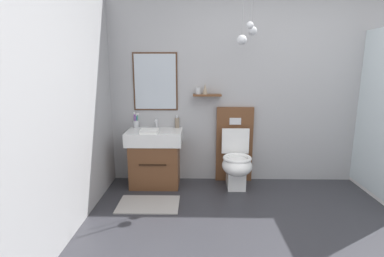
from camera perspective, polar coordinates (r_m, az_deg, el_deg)
wall_back at (r=4.01m, az=15.31°, el=7.88°), size 4.49×0.62×2.52m
wall_left at (r=2.35m, az=-29.60°, el=3.92°), size 0.12×3.88×2.52m
bath_mat at (r=3.44m, az=-8.41°, el=-14.32°), size 0.68×0.44×0.01m
vanity_sink_left at (r=3.84m, az=-7.16°, el=-5.40°), size 0.69×0.48×0.72m
tap_on_left_sink at (r=3.90m, az=-6.96°, el=1.19°), size 0.03×0.13×0.11m
toilet at (r=3.83m, az=8.43°, el=-5.52°), size 0.48×0.63×1.00m
toothbrush_cup at (r=3.94m, az=-10.82°, el=1.01°), size 0.07×0.07×0.21m
soap_dispenser at (r=3.87m, az=-2.90°, el=1.17°), size 0.06×0.06×0.17m
folded_hand_towel at (r=3.62m, az=-8.25°, el=-0.51°), size 0.22×0.16×0.04m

